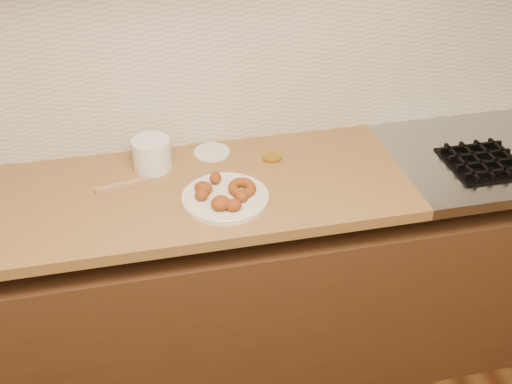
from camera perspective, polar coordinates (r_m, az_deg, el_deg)
The scene contains 11 objects.
wall_back at distance 2.31m, azimuth -1.18°, elevation 14.83°, with size 4.00×0.02×2.70m, color tan.
base_cabinet at distance 2.55m, azimuth 0.49°, elevation -8.45°, with size 3.60×0.60×0.77m, color #4D2B18.
butcher_block at distance 2.22m, azimuth -16.06°, elevation -1.23°, with size 2.30×0.62×0.04m, color olive.
backsplash at distance 2.35m, azimuth -1.08°, elevation 11.29°, with size 3.60×0.02×0.60m, color beige.
donut_plate at distance 2.12m, azimuth -2.75°, elevation -0.52°, with size 0.29×0.29×0.02m, color silver.
ring_donut at distance 2.13m, azimuth -1.26°, elevation 0.37°, with size 0.09×0.09×0.03m, color #8B330F.
fried_dough_chunks at distance 2.09m, azimuth -3.33°, elevation -0.28°, with size 0.18×0.22×0.04m.
plastic_tub at distance 2.29m, azimuth -9.24°, elevation 3.33°, with size 0.13×0.13×0.11m, color white.
tub_lid at distance 2.38m, azimuth -3.95°, elevation 3.54°, with size 0.13×0.13×0.01m, color silver.
brass_jar_lid at distance 2.34m, azimuth 1.41°, elevation 3.13°, with size 0.07×0.07×0.01m, color #BE8E2A.
wooden_utensil at distance 2.23m, azimuth -11.90°, elevation 0.58°, with size 0.18×0.02×0.01m, color #A67C55.
Camera 1 is at (-0.43, -0.13, 2.12)m, focal length 45.00 mm.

